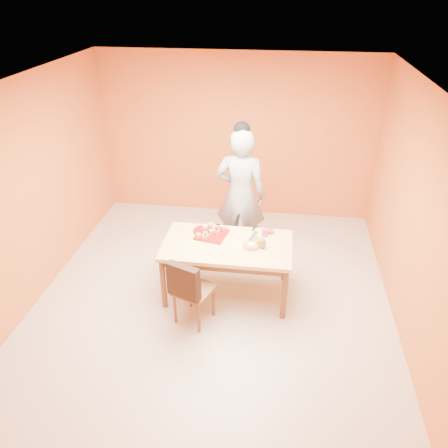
# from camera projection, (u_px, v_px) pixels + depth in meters

# --- Properties ---
(floor) EXTENTS (5.00, 5.00, 0.00)m
(floor) POSITION_uv_depth(u_px,v_px,m) (213.00, 299.00, 5.67)
(floor) COLOR beige
(floor) RESTS_ON ground
(ceiling) EXTENTS (5.00, 5.00, 0.00)m
(ceiling) POSITION_uv_depth(u_px,v_px,m) (210.00, 86.00, 4.33)
(ceiling) COLOR white
(ceiling) RESTS_ON wall_back
(wall_back) EXTENTS (4.50, 0.00, 4.50)m
(wall_back) POSITION_uv_depth(u_px,v_px,m) (237.00, 137.00, 7.15)
(wall_back) COLOR orange
(wall_back) RESTS_ON floor
(wall_left) EXTENTS (0.00, 5.00, 5.00)m
(wall_left) POSITION_uv_depth(u_px,v_px,m) (28.00, 195.00, 5.27)
(wall_left) COLOR orange
(wall_left) RESTS_ON floor
(wall_right) EXTENTS (0.00, 5.00, 5.00)m
(wall_right) POSITION_uv_depth(u_px,v_px,m) (416.00, 220.00, 4.73)
(wall_right) COLOR orange
(wall_right) RESTS_ON floor
(dining_table) EXTENTS (1.60, 0.90, 0.76)m
(dining_table) POSITION_uv_depth(u_px,v_px,m) (227.00, 250.00, 5.46)
(dining_table) COLOR #E5B678
(dining_table) RESTS_ON floor
(dining_chair) EXTENTS (0.55, 0.61, 0.91)m
(dining_chair) POSITION_uv_depth(u_px,v_px,m) (193.00, 289.00, 5.10)
(dining_chair) COLOR brown
(dining_chair) RESTS_ON floor
(pastry_pile) EXTENTS (0.33, 0.33, 0.11)m
(pastry_pile) POSITION_uv_depth(u_px,v_px,m) (212.00, 230.00, 5.55)
(pastry_pile) COLOR tan
(pastry_pile) RESTS_ON pastry_platter
(person) EXTENTS (0.74, 0.51, 1.95)m
(person) POSITION_uv_depth(u_px,v_px,m) (240.00, 196.00, 6.11)
(person) COLOR gray
(person) RESTS_ON floor
(pastry_platter) EXTENTS (0.43, 0.43, 0.02)m
(pastry_platter) POSITION_uv_depth(u_px,v_px,m) (212.00, 235.00, 5.59)
(pastry_platter) COLOR maroon
(pastry_platter) RESTS_ON dining_table
(red_dinner_plate) EXTENTS (0.28, 0.28, 0.02)m
(red_dinner_plate) POSITION_uv_depth(u_px,v_px,m) (203.00, 231.00, 5.68)
(red_dinner_plate) COLOR maroon
(red_dinner_plate) RESTS_ON dining_table
(white_cake_plate) EXTENTS (0.30, 0.30, 0.01)m
(white_cake_plate) POSITION_uv_depth(u_px,v_px,m) (251.00, 248.00, 5.33)
(white_cake_plate) COLOR white
(white_cake_plate) RESTS_ON dining_table
(sponge_cake) EXTENTS (0.26, 0.26, 0.05)m
(sponge_cake) POSITION_uv_depth(u_px,v_px,m) (251.00, 246.00, 5.31)
(sponge_cake) COLOR orange
(sponge_cake) RESTS_ON white_cake_plate
(cake_server) EXTENTS (0.11, 0.24, 0.01)m
(cake_server) POSITION_uv_depth(u_px,v_px,m) (253.00, 236.00, 5.45)
(cake_server) COLOR silver
(cake_server) RESTS_ON sponge_cake
(egg_ornament) EXTENTS (0.13, 0.11, 0.15)m
(egg_ornament) POSITION_uv_depth(u_px,v_px,m) (261.00, 243.00, 5.30)
(egg_ornament) COLOR olive
(egg_ornament) RESTS_ON dining_table
(magenta_glass) EXTENTS (0.08, 0.08, 0.10)m
(magenta_glass) POSITION_uv_depth(u_px,v_px,m) (265.00, 233.00, 5.55)
(magenta_glass) COLOR #D62088
(magenta_glass) RESTS_ON dining_table
(checker_tin) EXTENTS (0.10, 0.10, 0.03)m
(checker_tin) POSITION_uv_depth(u_px,v_px,m) (270.00, 231.00, 5.65)
(checker_tin) COLOR #36210E
(checker_tin) RESTS_ON dining_table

